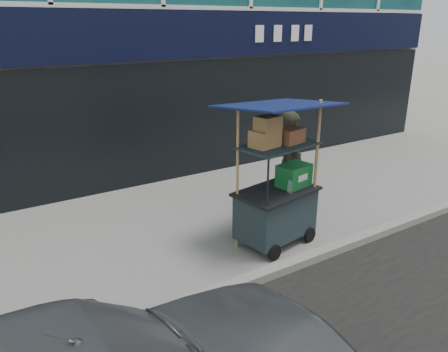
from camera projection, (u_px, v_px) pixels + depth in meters
ground at (293, 258)px, 6.14m from camera, size 80.00×80.00×0.00m
curb at (303, 261)px, 5.96m from camera, size 80.00×0.18×0.12m
vendor_cart at (278, 195)px, 6.34m from camera, size 1.78×1.39×2.17m
vendor_man at (290, 161)px, 7.55m from camera, size 0.52×0.70×1.74m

